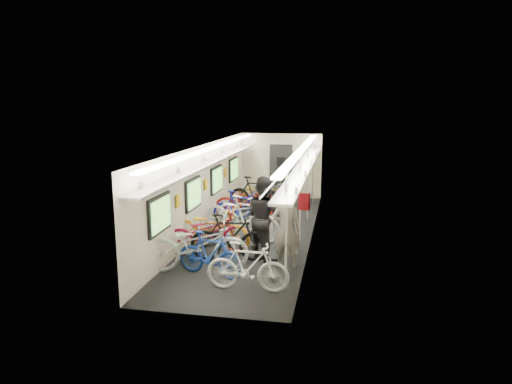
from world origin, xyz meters
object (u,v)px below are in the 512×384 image
at_px(passenger_near, 286,229).
at_px(backpack, 304,201).
at_px(bicycle_0, 197,245).
at_px(bicycle_1, 210,254).
at_px(passenger_mid, 264,218).

distance_m(passenger_near, backpack, 1.05).
bearing_deg(backpack, bicycle_0, -139.72).
height_order(bicycle_0, bicycle_1, bicycle_0).
relative_size(bicycle_0, bicycle_1, 1.40).
bearing_deg(passenger_near, passenger_mid, -39.69).
relative_size(bicycle_0, passenger_near, 1.28).
distance_m(passenger_mid, backpack, 1.02).
bearing_deg(passenger_near, backpack, -107.50).
bearing_deg(bicycle_1, bicycle_0, 72.92).
bearing_deg(bicycle_0, bicycle_1, -139.24).
distance_m(bicycle_1, backpack, 2.60).
distance_m(bicycle_0, passenger_mid, 1.69).
relative_size(bicycle_1, backpack, 4.09).
relative_size(passenger_near, backpack, 4.48).
bearing_deg(passenger_mid, bicycle_1, 99.42).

